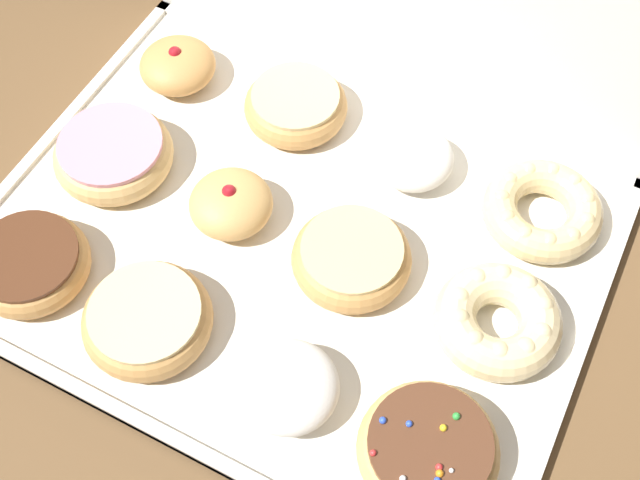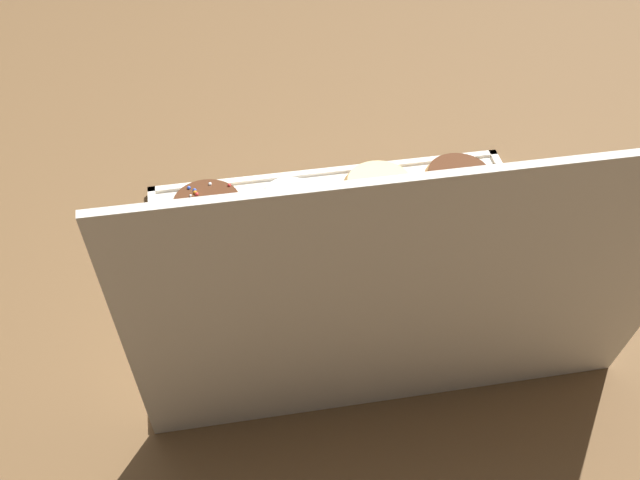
% 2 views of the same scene
% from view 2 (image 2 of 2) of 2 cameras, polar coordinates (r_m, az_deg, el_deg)
% --- Properties ---
extents(ground_plane, '(3.00, 3.00, 0.00)m').
position_cam_2_polar(ground_plane, '(1.15, 2.37, -2.13)').
color(ground_plane, brown).
extents(donut_box, '(0.58, 0.44, 0.01)m').
position_cam_2_polar(donut_box, '(1.15, 2.38, -1.95)').
color(donut_box, silver).
rests_on(donut_box, ground).
extents(box_lid_open, '(0.58, 0.10, 0.43)m').
position_cam_2_polar(box_lid_open, '(0.82, 6.60, -4.98)').
color(box_lid_open, silver).
rests_on(box_lid_open, ground).
extents(chocolate_frosted_donut_0, '(0.11, 0.11, 0.03)m').
position_cam_2_polar(chocolate_frosted_donut_0, '(1.28, 9.86, 4.27)').
color(chocolate_frosted_donut_0, tan).
rests_on(chocolate_frosted_donut_0, donut_box).
extents(glazed_ring_donut_1, '(0.12, 0.12, 0.04)m').
position_cam_2_polar(glazed_ring_donut_1, '(1.25, 4.24, 3.68)').
color(glazed_ring_donut_1, tan).
rests_on(glazed_ring_donut_1, donut_box).
extents(powdered_filled_donut_2, '(0.09, 0.09, 0.04)m').
position_cam_2_polar(powdered_filled_donut_2, '(1.22, -2.24, 3.07)').
color(powdered_filled_donut_2, white).
rests_on(powdered_filled_donut_2, donut_box).
extents(sprinkle_donut_3, '(0.12, 0.12, 0.04)m').
position_cam_2_polar(sprinkle_donut_3, '(1.22, -8.06, 2.18)').
color(sprinkle_donut_3, tan).
rests_on(sprinkle_donut_3, donut_box).
extents(pink_frosted_donut_4, '(0.12, 0.12, 0.04)m').
position_cam_2_polar(pink_frosted_donut_4, '(1.18, 11.92, 0.24)').
color(pink_frosted_donut_4, '#E5B770').
rests_on(pink_frosted_donut_4, donut_box).
extents(jelly_filled_donut_5, '(0.08, 0.08, 0.05)m').
position_cam_2_polar(jelly_filled_donut_5, '(1.14, 5.57, -0.68)').
color(jelly_filled_donut_5, tan).
rests_on(jelly_filled_donut_5, donut_box).
extents(glazed_ring_donut_6, '(0.11, 0.11, 0.04)m').
position_cam_2_polar(glazed_ring_donut_6, '(1.13, -0.85, -1.39)').
color(glazed_ring_donut_6, tan).
rests_on(glazed_ring_donut_6, donut_box).
extents(cruller_donut_7, '(0.11, 0.11, 0.04)m').
position_cam_2_polar(cruller_donut_7, '(1.12, -8.08, -2.38)').
color(cruller_donut_7, beige).
rests_on(cruller_donut_7, donut_box).
extents(jelly_filled_donut_8, '(0.08, 0.08, 0.05)m').
position_cam_2_polar(jelly_filled_donut_8, '(1.10, 14.43, -4.42)').
color(jelly_filled_donut_8, tan).
rests_on(jelly_filled_donut_8, donut_box).
extents(glazed_ring_donut_9, '(0.11, 0.11, 0.04)m').
position_cam_2_polar(glazed_ring_donut_9, '(1.06, 7.56, -5.95)').
color(glazed_ring_donut_9, tan).
rests_on(glazed_ring_donut_9, donut_box).
extents(powdered_filled_donut_10, '(0.08, 0.08, 0.04)m').
position_cam_2_polar(powdered_filled_donut_10, '(1.04, 0.07, -6.50)').
color(powdered_filled_donut_10, white).
rests_on(powdered_filled_donut_10, donut_box).
extents(cruller_donut_11, '(0.12, 0.12, 0.04)m').
position_cam_2_polar(cruller_donut_11, '(1.03, -7.42, -7.56)').
color(cruller_donut_11, '#EACC8C').
rests_on(cruller_donut_11, donut_box).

